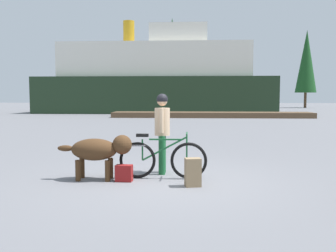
{
  "coord_description": "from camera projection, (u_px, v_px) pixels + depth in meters",
  "views": [
    {
      "loc": [
        0.51,
        -7.03,
        1.64
      ],
      "look_at": [
        -0.03,
        1.85,
        0.92
      ],
      "focal_mm": 39.71,
      "sensor_mm": 36.0,
      "label": 1
    }
  ],
  "objects": [
    {
      "name": "pine_tree_far_left",
      "position": [
        67.0,
        67.0,
        53.29
      ],
      "size": [
        3.08,
        3.08,
        9.47
      ],
      "color": "#4C331E",
      "rests_on": "ground_plane"
    },
    {
      "name": "backpack",
      "position": [
        193.0,
        172.0,
        6.73
      ],
      "size": [
        0.32,
        0.25,
        0.52
      ],
      "primitive_type": "cube",
      "rotation": [
        0.0,
        0.0,
        0.21
      ],
      "color": "#8C7251",
      "rests_on": "ground_plane"
    },
    {
      "name": "person_cyclist",
      "position": [
        162.0,
        126.0,
        7.8
      ],
      "size": [
        0.32,
        0.53,
        1.69
      ],
      "color": "#19592D",
      "rests_on": "ground_plane"
    },
    {
      "name": "handbag_pannier",
      "position": [
        124.0,
        173.0,
        7.14
      ],
      "size": [
        0.33,
        0.2,
        0.32
      ],
      "primitive_type": "cube",
      "rotation": [
        0.0,
        0.0,
        -0.07
      ],
      "color": "maroon",
      "rests_on": "ground_plane"
    },
    {
      "name": "dog",
      "position": [
        99.0,
        150.0,
        7.24
      ],
      "size": [
        1.47,
        0.5,
        0.89
      ],
      "color": "#472D19",
      "rests_on": "ground_plane"
    },
    {
      "name": "dock_pier",
      "position": [
        211.0,
        115.0,
        28.41
      ],
      "size": [
        15.1,
        2.27,
        0.4
      ],
      "primitive_type": "cube",
      "color": "brown",
      "rests_on": "ground_plane"
    },
    {
      "name": "pine_tree_far_right",
      "position": [
        306.0,
        62.0,
        50.87
      ],
      "size": [
        2.85,
        2.85,
        10.61
      ],
      "color": "#4C331E",
      "rests_on": "ground_plane"
    },
    {
      "name": "ferry_boat",
      "position": [
        157.0,
        80.0,
        36.81
      ],
      "size": [
        22.4,
        7.84,
        8.99
      ],
      "color": "#1E331E",
      "rests_on": "ground_plane"
    },
    {
      "name": "ground_plane",
      "position": [
        164.0,
        181.0,
        7.16
      ],
      "size": [
        160.0,
        160.0,
        0.0
      ],
      "primitive_type": "plane",
      "color": "slate"
    },
    {
      "name": "pine_tree_center",
      "position": [
        172.0,
        54.0,
        51.71
      ],
      "size": [
        3.02,
        3.02,
        12.41
      ],
      "color": "#4C331E",
      "rests_on": "ground_plane"
    },
    {
      "name": "bicycle",
      "position": [
        162.0,
        159.0,
        7.36
      ],
      "size": [
        1.75,
        0.44,
        0.92
      ],
      "color": "black",
      "rests_on": "ground_plane"
    }
  ]
}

